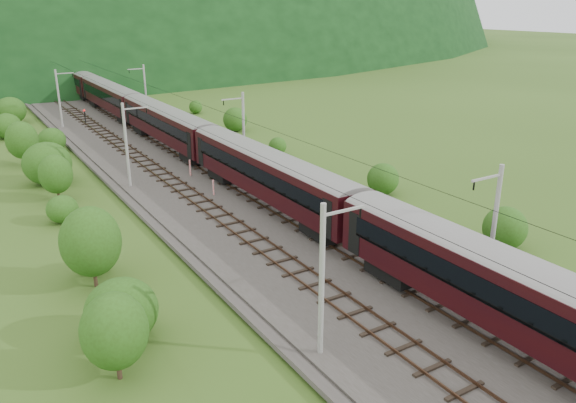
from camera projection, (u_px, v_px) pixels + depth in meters
ground at (411, 322)px, 31.54m from camera, size 600.00×600.00×0.00m
railbed at (311, 256)px, 39.50m from camera, size 14.00×220.00×0.30m
track_left at (282, 261)px, 38.24m from camera, size 2.40×220.00×0.27m
track_right at (339, 245)px, 40.62m from camera, size 2.40×220.00×0.27m
catenary_left at (127, 143)px, 52.64m from camera, size 2.54×192.28×8.00m
catenary_right at (243, 129)px, 58.71m from camera, size 2.54×192.28×8.00m
overhead_wires at (313, 160)px, 37.17m from camera, size 4.83×198.00×0.03m
train at (168, 119)px, 66.98m from camera, size 3.26×179.62×5.68m
hazard_post_near at (213, 187)px, 51.26m from camera, size 0.15×0.15×1.44m
hazard_post_far at (190, 168)px, 56.94m from camera, size 0.18×0.18×1.67m
signal at (85, 116)px, 80.76m from camera, size 0.24×0.24×2.16m
vegetation_left at (77, 214)px, 41.15m from camera, size 11.41×145.25×6.35m
vegetation_right at (399, 190)px, 49.68m from camera, size 6.57×109.11×3.01m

